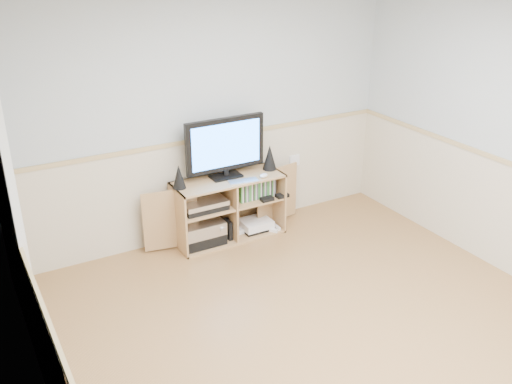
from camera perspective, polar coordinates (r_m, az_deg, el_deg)
room at (r=3.87m, az=7.94°, el=-0.62°), size 4.04×4.54×2.54m
media_cabinet at (r=5.80m, az=-2.97°, el=-1.40°), size 1.75×0.42×0.65m
monitor at (r=5.55m, az=-3.09°, el=4.63°), size 0.82×0.18×0.61m
speaker_left at (r=5.41m, az=-7.71°, el=1.53°), size 0.13×0.13×0.23m
speaker_right at (r=5.82m, az=1.37°, el=3.49°), size 0.14×0.14×0.26m
keyboard at (r=5.56m, az=-1.25°, el=1.10°), size 0.31×0.17×0.01m
mouse at (r=5.65m, az=0.77°, el=1.65°), size 0.11×0.09×0.04m
av_components at (r=5.69m, az=-5.43°, el=-3.26°), size 0.52×0.32×0.47m
game_consoles at (r=5.99m, az=-0.17°, el=-3.32°), size 0.45×0.30×0.11m
game_cases at (r=5.81m, az=-0.04°, el=0.33°), size 0.41×0.13×0.19m
wall_outlet at (r=6.26m, az=3.84°, el=3.17°), size 0.12×0.03×0.12m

